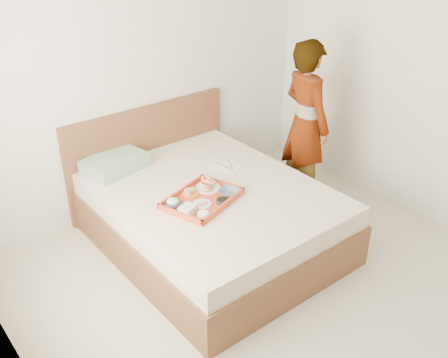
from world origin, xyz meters
name	(u,v)px	position (x,y,z in m)	size (l,w,h in m)	color
ground	(299,305)	(0.00, 0.00, 0.00)	(3.50, 4.00, 0.01)	beige
wall_back	(143,67)	(0.00, 2.00, 1.30)	(3.50, 0.01, 2.60)	silver
wall_left	(26,250)	(-1.75, 0.00, 1.30)	(0.01, 4.00, 2.60)	silver
bed	(212,217)	(-0.02, 1.00, 0.27)	(1.65, 2.00, 0.53)	brown
headboard	(149,154)	(-0.02, 1.97, 0.47)	(1.65, 0.06, 0.95)	brown
pillow	(115,163)	(-0.47, 1.79, 0.59)	(0.51, 0.35, 0.12)	#85A98B
tray	(202,199)	(-0.20, 0.89, 0.56)	(0.58, 0.42, 0.05)	#C4422C
prawn_plate	(208,188)	(-0.05, 1.01, 0.55)	(0.20, 0.20, 0.01)	white
navy_bowl_big	(229,192)	(0.02, 0.82, 0.57)	(0.16, 0.16, 0.04)	navy
sauce_dish	(222,201)	(-0.11, 0.76, 0.56)	(0.08, 0.08, 0.03)	black
meat_plate	(202,204)	(-0.24, 0.83, 0.55)	(0.14, 0.14, 0.01)	white
bread_plate	(190,193)	(-0.22, 1.02, 0.55)	(0.14, 0.14, 0.01)	orange
salad_bowl	(173,204)	(-0.42, 0.96, 0.57)	(0.13, 0.13, 0.04)	navy
plastic_tub	(188,209)	(-0.39, 0.81, 0.57)	(0.12, 0.10, 0.05)	silver
cheese_round	(203,214)	(-0.33, 0.70, 0.56)	(0.08, 0.08, 0.03)	white
dinner_plate	(228,166)	(0.32, 1.22, 0.54)	(0.23, 0.23, 0.01)	white
person	(306,124)	(1.12, 1.07, 0.78)	(0.57, 0.37, 1.56)	#EEE4CF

